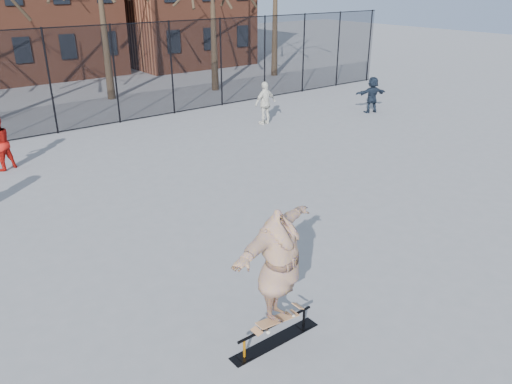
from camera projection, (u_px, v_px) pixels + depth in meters
ground at (311, 256)px, 10.97m from camera, size 100.00×100.00×0.00m
skate_rail at (275, 334)px, 8.32m from camera, size 1.73×0.27×0.38m
skateboard at (278, 319)px, 8.23m from camera, size 0.86×0.21×0.10m
skater at (279, 266)px, 7.83m from camera, size 2.45×1.57×1.95m
bystander_white at (265, 103)px, 20.60m from camera, size 1.04×0.44×1.76m
bystander_navy at (372, 95)px, 22.44m from camera, size 1.57×0.92×1.61m
fence at (86, 77)px, 19.64m from camera, size 34.03×0.07×4.00m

